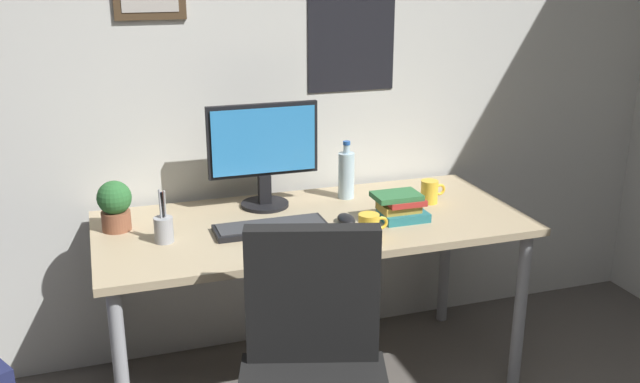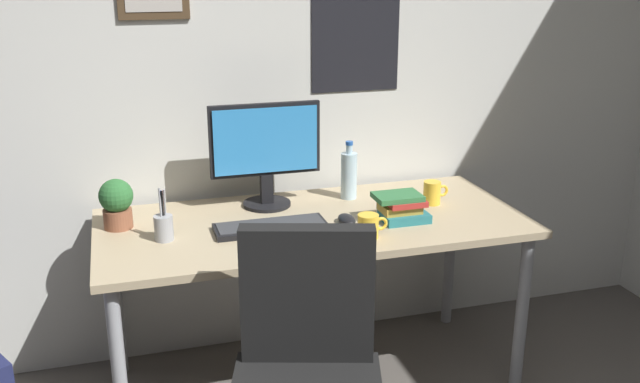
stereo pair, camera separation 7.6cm
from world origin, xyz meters
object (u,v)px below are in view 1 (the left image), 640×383
keyboard (271,227)px  water_bottle (346,174)px  monitor (263,151)px  book_stack_left (401,207)px  office_chair (313,370)px  computer_mouse (346,219)px  coffee_mug_near (430,192)px  pen_cup (164,228)px  coffee_mug_far (369,226)px  potted_plant (115,204)px

keyboard → water_bottle: 0.50m
monitor → book_stack_left: 0.61m
office_chair → book_stack_left: bearing=47.4°
computer_mouse → coffee_mug_near: bearing=16.4°
monitor → keyboard: (-0.05, -0.28, -0.23)m
monitor → pen_cup: size_ratio=2.30×
keyboard → office_chair: bearing=-93.4°
coffee_mug_far → water_bottle: bearing=80.5°
office_chair → keyboard: 0.69m
monitor → water_bottle: (0.36, -0.00, -0.13)m
monitor → potted_plant: monitor is taller
computer_mouse → coffee_mug_near: (0.42, 0.12, 0.03)m
computer_mouse → potted_plant: potted_plant is taller
monitor → pen_cup: monitor is taller
water_bottle → pen_cup: water_bottle is taller
office_chair → coffee_mug_far: 0.66m
coffee_mug_far → pen_cup: pen_cup is taller
keyboard → pen_cup: bearing=178.6°
pen_cup → office_chair: bearing=-61.6°
computer_mouse → coffee_mug_far: 0.16m
keyboard → water_bottle: bearing=34.2°
keyboard → pen_cup: 0.40m
coffee_mug_far → potted_plant: 0.97m
coffee_mug_near → book_stack_left: 0.25m
water_bottle → coffee_mug_far: (-0.08, -0.46, -0.06)m
potted_plant → pen_cup: 0.25m
monitor → coffee_mug_far: size_ratio=3.94×
keyboard → book_stack_left: (0.52, -0.05, 0.04)m
monitor → coffee_mug_near: monitor is taller
keyboard → pen_cup: pen_cup is taller
coffee_mug_near → pen_cup: size_ratio=0.56×
monitor → coffee_mug_far: bearing=-58.3°
book_stack_left → pen_cup: bearing=176.6°
computer_mouse → coffee_mug_far: (0.03, -0.16, 0.03)m
office_chair → water_bottle: (0.45, 0.93, 0.32)m
keyboard → coffee_mug_near: 0.73m
keyboard → computer_mouse: (0.30, -0.02, 0.01)m
coffee_mug_near → pen_cup: (-1.12, -0.09, 0.00)m
coffee_mug_far → potted_plant: (-0.89, 0.37, 0.06)m
office_chair → computer_mouse: 0.76m
monitor → coffee_mug_near: (0.68, -0.18, -0.19)m
computer_mouse → office_chair: bearing=-118.2°
coffee_mug_near → coffee_mug_far: size_ratio=0.96×
computer_mouse → water_bottle: water_bottle is taller
pen_cup → book_stack_left: bearing=-3.4°
pen_cup → keyboard: bearing=-1.4°
water_bottle → coffee_mug_near: (0.31, -0.18, -0.06)m
potted_plant → book_stack_left: (1.08, -0.24, -0.05)m
keyboard → coffee_mug_far: 0.38m
potted_plant → book_stack_left: potted_plant is taller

